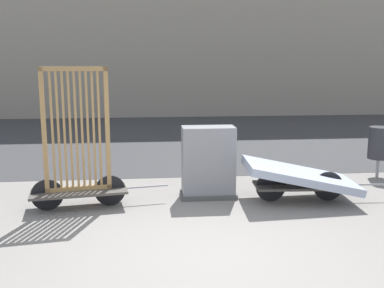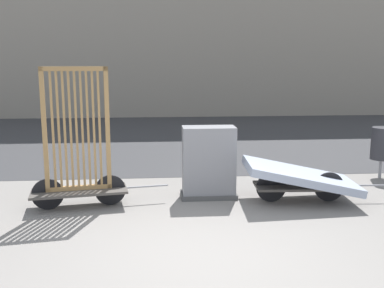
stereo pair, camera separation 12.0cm
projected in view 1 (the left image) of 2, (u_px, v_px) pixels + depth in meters
The scene contains 7 objects.
ground_plane at pixel (209, 258), 5.41m from camera, with size 60.00×60.00×0.00m, color gray.
road_strip at pixel (171, 137), 14.12m from camera, with size 56.00×10.09×0.01m.
building_facade at pixel (162, 9), 20.16m from camera, with size 48.00×4.00×9.35m.
bike_cart_with_bedframe at pixel (78, 160), 7.15m from camera, with size 2.24×0.83×2.26m.
bike_cart_with_mattress at pixel (300, 177), 7.57m from camera, with size 2.42×1.19×0.70m.
utility_cabinet at pixel (208, 165), 7.77m from camera, with size 0.96×0.51×1.24m.
trash_bin at pixel (379, 143), 9.09m from camera, with size 0.43×0.43×1.04m.
Camera 1 is at (-0.70, -5.03, 2.34)m, focal length 42.00 mm.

